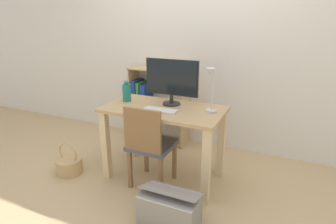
{
  "coord_description": "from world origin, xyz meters",
  "views": [
    {
      "loc": [
        1.1,
        -2.34,
        1.58
      ],
      "look_at": [
        0.0,
        0.1,
        0.68
      ],
      "focal_mm": 30.0,
      "sensor_mm": 36.0,
      "label": 1
    }
  ],
  "objects_px": {
    "storage_box": "(170,209)",
    "vase": "(127,92)",
    "basket": "(69,165)",
    "chair": "(149,144)",
    "monitor": "(172,79)",
    "bookshelf": "(150,107)",
    "desk_lamp": "(211,86)",
    "keyboard": "(160,110)"
  },
  "relations": [
    {
      "from": "monitor",
      "to": "desk_lamp",
      "type": "height_order",
      "value": "monitor"
    },
    {
      "from": "monitor",
      "to": "desk_lamp",
      "type": "relative_size",
      "value": 1.3
    },
    {
      "from": "chair",
      "to": "storage_box",
      "type": "relative_size",
      "value": 1.79
    },
    {
      "from": "chair",
      "to": "basket",
      "type": "xyz_separation_m",
      "value": [
        -0.9,
        -0.13,
        -0.37
      ]
    },
    {
      "from": "desk_lamp",
      "to": "storage_box",
      "type": "xyz_separation_m",
      "value": [
        -0.1,
        -0.66,
        -0.86
      ]
    },
    {
      "from": "chair",
      "to": "bookshelf",
      "type": "distance_m",
      "value": 1.16
    },
    {
      "from": "keyboard",
      "to": "chair",
      "type": "bearing_deg",
      "value": -114.71
    },
    {
      "from": "chair",
      "to": "basket",
      "type": "height_order",
      "value": "chair"
    },
    {
      "from": "keyboard",
      "to": "desk_lamp",
      "type": "bearing_deg",
      "value": 14.27
    },
    {
      "from": "vase",
      "to": "storage_box",
      "type": "xyz_separation_m",
      "value": [
        0.8,
        -0.7,
        -0.7
      ]
    },
    {
      "from": "basket",
      "to": "storage_box",
      "type": "bearing_deg",
      "value": -12.51
    },
    {
      "from": "desk_lamp",
      "to": "chair",
      "type": "distance_m",
      "value": 0.78
    },
    {
      "from": "vase",
      "to": "desk_lamp",
      "type": "xyz_separation_m",
      "value": [
        0.9,
        -0.04,
        0.16
      ]
    },
    {
      "from": "chair",
      "to": "bookshelf",
      "type": "xyz_separation_m",
      "value": [
        -0.54,
        1.03,
        -0.01
      ]
    },
    {
      "from": "vase",
      "to": "chair",
      "type": "distance_m",
      "value": 0.62
    },
    {
      "from": "chair",
      "to": "storage_box",
      "type": "xyz_separation_m",
      "value": [
        0.4,
        -0.42,
        -0.31
      ]
    },
    {
      "from": "basket",
      "to": "chair",
      "type": "bearing_deg",
      "value": 8.32
    },
    {
      "from": "desk_lamp",
      "to": "basket",
      "type": "distance_m",
      "value": 1.72
    },
    {
      "from": "keyboard",
      "to": "vase",
      "type": "height_order",
      "value": "vase"
    },
    {
      "from": "vase",
      "to": "chair",
      "type": "xyz_separation_m",
      "value": [
        0.4,
        -0.28,
        -0.39
      ]
    },
    {
      "from": "basket",
      "to": "storage_box",
      "type": "xyz_separation_m",
      "value": [
        1.3,
        -0.29,
        0.06
      ]
    },
    {
      "from": "monitor",
      "to": "chair",
      "type": "relative_size",
      "value": 0.65
    },
    {
      "from": "keyboard",
      "to": "monitor",
      "type": "bearing_deg",
      "value": 86.98
    },
    {
      "from": "keyboard",
      "to": "basket",
      "type": "distance_m",
      "value": 1.2
    },
    {
      "from": "basket",
      "to": "bookshelf",
      "type": "bearing_deg",
      "value": 72.5
    },
    {
      "from": "keyboard",
      "to": "vase",
      "type": "bearing_deg",
      "value": 161.68
    },
    {
      "from": "desk_lamp",
      "to": "basket",
      "type": "bearing_deg",
      "value": -165.28
    },
    {
      "from": "vase",
      "to": "basket",
      "type": "height_order",
      "value": "vase"
    },
    {
      "from": "bookshelf",
      "to": "storage_box",
      "type": "distance_m",
      "value": 1.75
    },
    {
      "from": "desk_lamp",
      "to": "vase",
      "type": "bearing_deg",
      "value": 177.54
    },
    {
      "from": "chair",
      "to": "storage_box",
      "type": "height_order",
      "value": "chair"
    },
    {
      "from": "monitor",
      "to": "bookshelf",
      "type": "xyz_separation_m",
      "value": [
        -0.61,
        0.67,
        -0.56
      ]
    },
    {
      "from": "bookshelf",
      "to": "storage_box",
      "type": "height_order",
      "value": "bookshelf"
    },
    {
      "from": "monitor",
      "to": "keyboard",
      "type": "bearing_deg",
      "value": -93.02
    },
    {
      "from": "monitor",
      "to": "bookshelf",
      "type": "bearing_deg",
      "value": 132.36
    },
    {
      "from": "bookshelf",
      "to": "basket",
      "type": "distance_m",
      "value": 1.26
    },
    {
      "from": "keyboard",
      "to": "chair",
      "type": "distance_m",
      "value": 0.33
    },
    {
      "from": "vase",
      "to": "chair",
      "type": "relative_size",
      "value": 0.26
    },
    {
      "from": "monitor",
      "to": "basket",
      "type": "bearing_deg",
      "value": -153.15
    },
    {
      "from": "basket",
      "to": "storage_box",
      "type": "distance_m",
      "value": 1.33
    },
    {
      "from": "storage_box",
      "to": "vase",
      "type": "bearing_deg",
      "value": 138.88
    },
    {
      "from": "desk_lamp",
      "to": "bookshelf",
      "type": "height_order",
      "value": "desk_lamp"
    }
  ]
}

